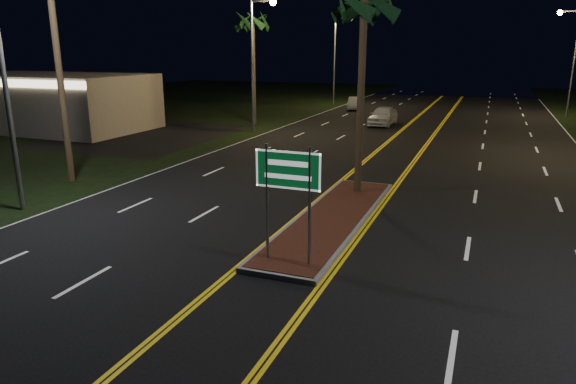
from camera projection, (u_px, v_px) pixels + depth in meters
The scene contains 13 objects.
ground at pixel (242, 314), 11.48m from camera, with size 120.00×120.00×0.00m, color black.
grass_left at pixel (60, 118), 44.47m from camera, with size 40.00×110.00×0.01m, color black.
median_island at pixel (332, 218), 17.73m from camera, with size 2.25×10.25×0.17m.
highway_sign at pixel (288, 181), 13.34m from camera, with size 1.80×0.08×3.20m.
commercial_building at pixel (47, 101), 38.04m from camera, with size 15.00×8.12×4.00m.
streetlight_left_near at pixel (9, 51), 17.29m from camera, with size 1.91×0.44×9.00m.
streetlight_left_mid at pixel (257, 51), 35.23m from camera, with size 1.91×0.44×9.00m.
streetlight_left_far at pixel (338, 50), 53.16m from camera, with size 1.91×0.44×9.00m.
streetlight_right_far at pixel (571, 50), 43.88m from camera, with size 1.91×0.44×9.00m.
palm_median at pixel (364, 6), 18.94m from camera, with size 2.40×2.40×8.30m.
palm_left_far at pixel (253, 22), 39.03m from camera, with size 2.40×2.40×8.80m.
car_near at pixel (383, 114), 40.06m from camera, with size 2.20×5.13×1.71m, color white.
car_far at pixel (355, 102), 50.57m from camera, with size 1.83×4.27×1.42m, color #B9BBC3.
Camera 1 is at (4.74, -9.24, 5.70)m, focal length 32.00 mm.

